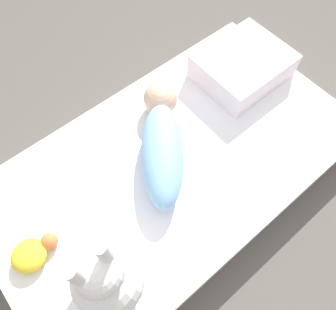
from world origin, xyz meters
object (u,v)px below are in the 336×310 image
object	(u,v)px
swaddled_baby	(162,141)
bunny_plush	(106,278)
pillow	(242,66)
turtle_plush	(33,253)

from	to	relation	value
swaddled_baby	bunny_plush	world-z (taller)	bunny_plush
pillow	turtle_plush	world-z (taller)	pillow
pillow	bunny_plush	size ratio (longest dim) A/B	0.87
bunny_plush	swaddled_baby	bearing A→B (deg)	33.03
pillow	turtle_plush	size ratio (longest dim) A/B	2.30
swaddled_baby	turtle_plush	size ratio (longest dim) A/B	3.06
pillow	bunny_plush	bearing A→B (deg)	-159.22
bunny_plush	pillow	bearing A→B (deg)	20.78
bunny_plush	turtle_plush	size ratio (longest dim) A/B	2.65
swaddled_baby	pillow	world-z (taller)	swaddled_baby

